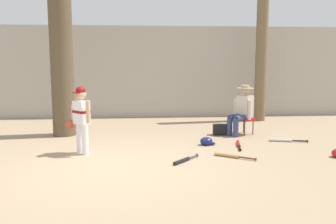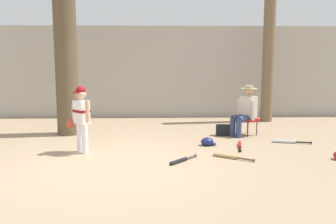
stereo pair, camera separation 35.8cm
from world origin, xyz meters
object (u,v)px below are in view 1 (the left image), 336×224
(tree_near_player, at_px, (60,17))
(batting_helmet_navy, at_px, (206,141))
(young_ballplayer, at_px, (81,116))
(seated_spectator, at_px, (242,109))
(bat_aluminum_silver, at_px, (284,140))
(folding_stool, at_px, (244,119))
(bat_wood_tan, at_px, (230,156))
(bat_red_barrel, at_px, (239,144))
(handbag_beside_stool, at_px, (220,130))
(tree_behind_spectator, at_px, (262,43))
(bat_black_composite, at_px, (183,160))

(tree_near_player, distance_m, batting_helmet_navy, 4.40)
(young_ballplayer, distance_m, seated_spectator, 3.87)
(seated_spectator, bearing_deg, bat_aluminum_silver, -48.98)
(folding_stool, distance_m, bat_wood_tan, 2.26)
(folding_stool, distance_m, seated_spectator, 0.29)
(young_ballplayer, relative_size, bat_wood_tan, 1.89)
(bat_red_barrel, xyz_separation_m, bat_aluminum_silver, (1.10, 0.31, 0.00))
(handbag_beside_stool, bearing_deg, young_ballplayer, -153.55)
(tree_behind_spectator, relative_size, bat_wood_tan, 7.31)
(young_ballplayer, xyz_separation_m, bat_wood_tan, (2.78, -0.51, -0.71))
(bat_wood_tan, height_order, bat_aluminum_silver, same)
(seated_spectator, relative_size, handbag_beside_stool, 3.53)
(young_ballplayer, bearing_deg, batting_helmet_navy, 11.35)
(tree_behind_spectator, bearing_deg, handbag_beside_stool, -129.23)
(bat_red_barrel, height_order, batting_helmet_navy, batting_helmet_navy)
(tree_behind_spectator, height_order, bat_aluminum_silver, tree_behind_spectator)
(folding_stool, height_order, bat_red_barrel, folding_stool)
(handbag_beside_stool, distance_m, bat_wood_tan, 2.05)
(bat_wood_tan, bearing_deg, tree_behind_spectator, 64.56)
(tree_behind_spectator, relative_size, bat_red_barrel, 6.73)
(tree_behind_spectator, xyz_separation_m, bat_red_barrel, (-1.52, -3.18, -2.26))
(folding_stool, relative_size, seated_spectator, 0.46)
(folding_stool, distance_m, batting_helmet_navy, 1.56)
(bat_wood_tan, bearing_deg, young_ballplayer, 169.69)
(tree_near_player, distance_m, bat_black_composite, 4.54)
(tree_near_player, distance_m, bat_wood_tan, 4.99)
(bat_wood_tan, bearing_deg, handbag_beside_stool, 82.26)
(seated_spectator, bearing_deg, tree_near_player, 175.82)
(tree_near_player, height_order, folding_stool, tree_near_player)
(batting_helmet_navy, bearing_deg, bat_red_barrel, -12.36)
(tree_near_player, relative_size, bat_wood_tan, 9.17)
(bat_black_composite, relative_size, batting_helmet_navy, 1.80)
(tree_near_player, bearing_deg, tree_behind_spectator, 17.80)
(bat_black_composite, xyz_separation_m, bat_aluminum_silver, (2.41, 1.41, 0.00))
(seated_spectator, distance_m, handbag_beside_stool, 0.73)
(seated_spectator, height_order, handbag_beside_stool, seated_spectator)
(folding_stool, bearing_deg, bat_red_barrel, -111.42)
(bat_red_barrel, distance_m, batting_helmet_navy, 0.68)
(tree_near_player, relative_size, young_ballplayer, 4.85)
(bat_black_composite, bearing_deg, tree_behind_spectator, 56.60)
(tree_near_player, height_order, seated_spectator, tree_near_player)
(seated_spectator, bearing_deg, bat_black_composite, -127.00)
(folding_stool, relative_size, bat_red_barrel, 0.73)
(handbag_beside_stool, distance_m, bat_aluminum_silver, 1.50)
(seated_spectator, distance_m, bat_black_composite, 2.87)
(folding_stool, height_order, batting_helmet_navy, folding_stool)
(tree_near_player, bearing_deg, bat_aluminum_silver, -12.91)
(seated_spectator, relative_size, bat_black_composite, 2.10)
(folding_stool, bearing_deg, batting_helmet_navy, -137.12)
(bat_red_barrel, bearing_deg, handbag_beside_stool, 96.54)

